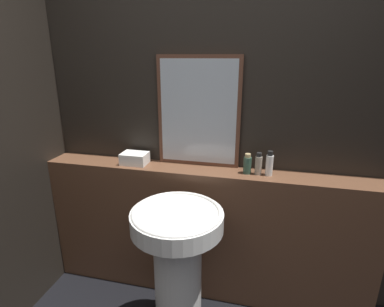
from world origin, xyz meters
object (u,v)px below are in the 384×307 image
(towel_stack, at_px, (135,158))
(conditioner_bottle, at_px, (258,164))
(shampoo_bottle, at_px, (247,164))
(mirror, at_px, (198,112))
(lotion_bottle, at_px, (269,164))
(pedestal_sink, at_px, (178,264))

(towel_stack, relative_size, conditioner_bottle, 1.24)
(shampoo_bottle, bearing_deg, mirror, 165.09)
(mirror, relative_size, shampoo_bottle, 5.51)
(mirror, height_order, lotion_bottle, mirror)
(pedestal_sink, relative_size, shampoo_bottle, 6.74)
(conditioner_bottle, bearing_deg, shampoo_bottle, -180.00)
(mirror, height_order, shampoo_bottle, mirror)
(pedestal_sink, distance_m, towel_stack, 0.79)
(mirror, xyz_separation_m, towel_stack, (-0.44, -0.09, -0.33))
(towel_stack, xyz_separation_m, lotion_bottle, (0.93, 0.00, 0.04))
(pedestal_sink, relative_size, towel_stack, 5.00)
(shampoo_bottle, height_order, conditioner_bottle, conditioner_bottle)
(mirror, bearing_deg, shampoo_bottle, -14.91)
(shampoo_bottle, bearing_deg, towel_stack, 180.00)
(shampoo_bottle, distance_m, conditioner_bottle, 0.07)
(towel_stack, xyz_separation_m, conditioner_bottle, (0.86, 0.00, 0.03))
(mirror, bearing_deg, lotion_bottle, -10.79)
(mirror, distance_m, towel_stack, 0.56)
(mirror, xyz_separation_m, shampoo_bottle, (0.35, -0.09, -0.31))
(mirror, distance_m, lotion_bottle, 0.58)
(pedestal_sink, height_order, conditioner_bottle, conditioner_bottle)
(towel_stack, distance_m, lotion_bottle, 0.93)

